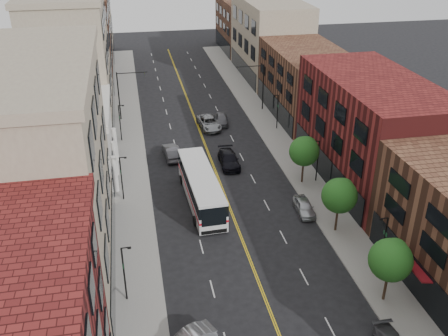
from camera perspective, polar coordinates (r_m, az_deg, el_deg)
sidewalk_left at (r=65.14m, az=-10.66°, el=1.40°), size 4.00×110.00×0.15m
sidewalk_right at (r=67.92m, az=6.41°, el=2.83°), size 4.00×110.00×0.15m
bldg_l_tanoffice at (r=42.17m, az=-20.39°, el=-1.32°), size 10.00×22.00×18.00m
bldg_l_white at (r=60.37m, az=-17.51°, el=2.53°), size 10.00×14.00×8.00m
bldg_l_far_a at (r=74.73m, az=-17.00°, el=11.39°), size 10.00×20.00×18.00m
bldg_l_far_b at (r=94.43m, az=-15.98°, el=13.73°), size 10.00×20.00×15.00m
bldg_l_far_c at (r=111.59m, az=-15.62°, el=17.05°), size 10.00×16.00×20.00m
bldg_r_mid at (r=58.84m, az=16.39°, el=4.19°), size 10.00×22.00×12.00m
bldg_r_far_a at (r=77.19m, az=9.47°, el=9.58°), size 10.00×20.00×10.00m
bldg_r_far_b at (r=95.94m, az=5.24°, el=14.52°), size 10.00×22.00×14.00m
bldg_r_far_c at (r=115.17m, az=2.40°, el=15.98°), size 10.00×18.00×11.00m
tree_r_1 at (r=41.18m, az=18.57°, el=-9.78°), size 3.40×3.40×5.59m
tree_r_2 at (r=48.53m, az=13.12°, el=-2.95°), size 3.40×3.40×5.59m
tree_r_3 at (r=56.69m, az=9.22°, el=2.01°), size 3.40×3.40×5.59m
lamp_l_1 at (r=40.53m, az=-11.31°, el=-11.45°), size 0.81×0.55×5.05m
lamp_l_2 at (r=54.02m, az=-11.60°, el=-0.91°), size 0.81×0.55×5.05m
lamp_l_3 at (r=68.60m, az=-11.78°, el=5.29°), size 0.81×0.55×5.05m
lamp_r_1 at (r=45.26m, az=17.80°, el=-7.77°), size 0.81×0.55×5.05m
lamp_r_2 at (r=57.65m, az=10.62°, el=1.06°), size 0.81×0.55×5.05m
lamp_r_3 at (r=71.50m, az=6.10°, el=6.63°), size 0.81×0.55×5.05m
signal_mast_left at (r=75.56m, az=-11.44°, el=8.73°), size 4.49×0.18×7.20m
signal_mast_right at (r=78.03m, az=3.98°, el=9.80°), size 4.49×0.18×7.20m
city_bus at (r=53.18m, az=-2.66°, el=-2.02°), size 3.59×13.38×3.41m
car_parked_far at (r=52.53m, az=9.15°, el=-4.39°), size 1.89×4.25×1.42m
car_lane_behind at (r=63.62m, az=-5.99°, el=1.84°), size 2.16×5.12×1.64m
car_lane_a at (r=61.36m, az=0.56°, el=0.97°), size 2.34×5.53×1.59m
car_lane_b at (r=72.29m, az=-1.72°, el=5.18°), size 3.24×6.11×1.64m
car_lane_c at (r=73.78m, az=-0.28°, el=5.62°), size 2.39×4.65×1.52m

